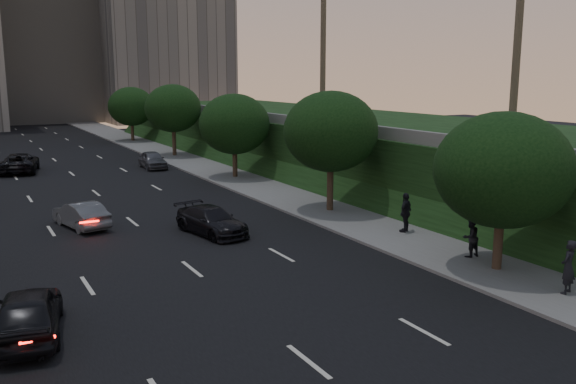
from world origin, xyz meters
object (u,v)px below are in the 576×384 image
sedan_far_left (20,163)px  sedan_near_right (211,221)px  sedan_near_left (28,312)px  sedan_mid_left (81,215)px  pedestrian_a (568,267)px  sedan_far_right (153,160)px  pedestrian_b (470,237)px  pedestrian_c (406,212)px

sedan_far_left → sedan_near_right: bearing=115.3°
sedan_far_left → sedan_near_right: 25.71m
sedan_near_right → sedan_far_left: bearing=92.9°
sedan_near_left → sedan_far_left: sedan_far_left is taller
sedan_far_left → sedan_mid_left: bearing=103.9°
pedestrian_a → sedan_far_right: bearing=-102.3°
sedan_far_left → pedestrian_b: pedestrian_b is taller
sedan_mid_left → pedestrian_b: size_ratio=2.45×
sedan_mid_left → pedestrian_a: (12.81, -18.18, 0.42)m
sedan_near_left → sedan_far_right: size_ratio=1.07×
sedan_near_right → pedestrian_a: 15.78m
sedan_near_left → pedestrian_c: (17.16, 3.83, 0.34)m
pedestrian_c → sedan_far_right: bearing=-108.3°
sedan_near_left → sedan_far_left: (2.92, 33.40, 0.01)m
pedestrian_a → pedestrian_c: (0.56, 9.25, 0.01)m
sedan_mid_left → sedan_near_right: (5.27, -4.33, -0.01)m
sedan_near_left → sedan_far_right: 33.00m
sedan_far_right → pedestrian_a: (3.91, -35.89, 0.38)m
sedan_near_right → sedan_near_left: bearing=-148.0°
sedan_far_left → sedan_near_right: size_ratio=1.22×
sedan_far_right → pedestrian_b: (4.17, -31.11, 0.27)m
sedan_far_left → sedan_far_right: (9.77, -2.93, -0.06)m
pedestrian_c → sedan_far_left: bearing=-92.1°
sedan_far_left → pedestrian_b: bearing=123.7°
sedan_far_right → sedan_mid_left: bearing=-114.5°
sedan_far_left → pedestrian_b: size_ratio=3.33×
sedan_near_right → pedestrian_c: size_ratio=2.38×
pedestrian_a → pedestrian_b: pedestrian_a is taller
sedan_near_right → sedan_far_right: sedan_far_right is taller
sedan_far_left → pedestrian_b: (13.94, -34.05, 0.21)m
sedan_far_left → pedestrian_c: pedestrian_c is taller
sedan_mid_left → pedestrian_c: (13.36, -8.93, 0.43)m
pedestrian_b → pedestrian_c: 4.49m
pedestrian_a → pedestrian_c: size_ratio=0.99×
sedan_far_right → pedestrian_b: pedestrian_b is taller
sedan_far_left → pedestrian_c: size_ratio=2.90×
sedan_near_left → pedestrian_b: size_ratio=2.69×
sedan_mid_left → sedan_near_right: 6.82m
sedan_far_right → pedestrian_c: bearing=-78.3°
sedan_far_left → sedan_near_right: sedan_far_left is taller
sedan_near_left → sedan_far_right: bearing=-102.2°
sedan_near_left → sedan_near_right: (9.06, 8.43, -0.10)m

